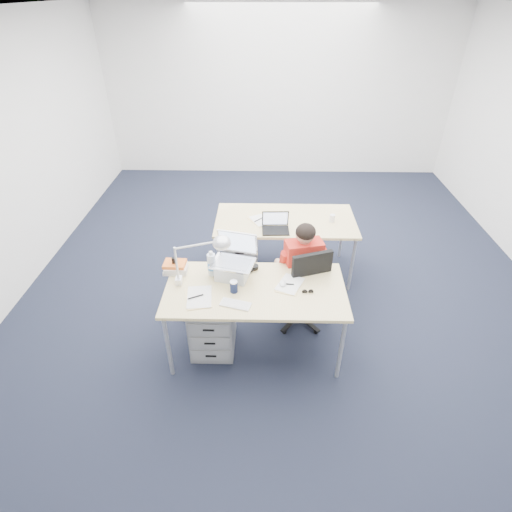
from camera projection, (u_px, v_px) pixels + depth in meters
The scene contains 24 objects.
floor at pixel (282, 282), 4.79m from camera, with size 7.00×7.00×0.00m, color black.
room at pixel (289, 141), 3.83m from camera, with size 6.02×7.02×2.80m.
desk_near at pixel (255, 292), 3.56m from camera, with size 1.60×0.80×0.73m.
desk_far at pixel (285, 223), 4.60m from camera, with size 1.60×0.80×0.73m.
office_chair at pixel (301, 300), 4.11m from camera, with size 0.76×0.76×0.95m.
seated_person at pixel (298, 267), 4.07m from camera, with size 0.43×0.66×1.14m.
drawer_pedestal_near at pixel (213, 324), 3.81m from camera, with size 0.40×0.50×0.55m, color gray.
drawer_pedestal_far at pixel (241, 253), 4.82m from camera, with size 0.40×0.50×0.55m, color gray.
silver_laptop at pixel (233, 258), 3.57m from camera, with size 0.37×0.29×0.40m, color silver, non-canonical shape.
wireless_keyboard at pixel (236, 304), 3.35m from camera, with size 0.26×0.11×0.01m, color white.
computer_mouse at pixel (283, 283), 3.56m from camera, with size 0.06×0.10×0.03m, color white.
headphones at pixel (245, 267), 3.77m from camera, with size 0.25×0.19×0.04m, color black, non-canonical shape.
can_koozie at pixel (234, 286), 3.46m from camera, with size 0.07×0.07×0.11m, color #141D3F.
water_bottle at pixel (212, 263), 3.64m from camera, with size 0.08×0.08×0.25m, color silver.
bear_figurine at pixel (218, 274), 3.60m from camera, with size 0.08×0.06×0.14m, color #28661B, non-canonical shape.
book_stack at pixel (175, 267), 3.72m from camera, with size 0.22×0.16×0.10m, color silver.
cordless_phone at pixel (175, 265), 3.70m from camera, with size 0.04×0.03×0.16m, color black.
papers_left at pixel (198, 298), 3.42m from camera, with size 0.21×0.30×0.01m, color #F7D88F.
papers_right at pixel (289, 285), 3.57m from camera, with size 0.19×0.27×0.01m, color #F7D88F.
sunglasses at pixel (308, 292), 3.47m from camera, with size 0.10×0.05×0.02m, color black, non-canonical shape.
desk_lamp at pixel (194, 260), 3.44m from camera, with size 0.46×0.17×0.52m, color silver, non-canonical shape.
dark_laptop at pixel (276, 223), 4.30m from camera, with size 0.29×0.28×0.21m, color black, non-canonical shape.
far_cup at pixel (332, 218), 4.52m from camera, with size 0.06×0.06×0.09m, color white.
far_papers at pixel (260, 221), 4.55m from camera, with size 0.18×0.26×0.01m, color white.
Camera 1 is at (-0.24, -3.80, 2.95)m, focal length 28.00 mm.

